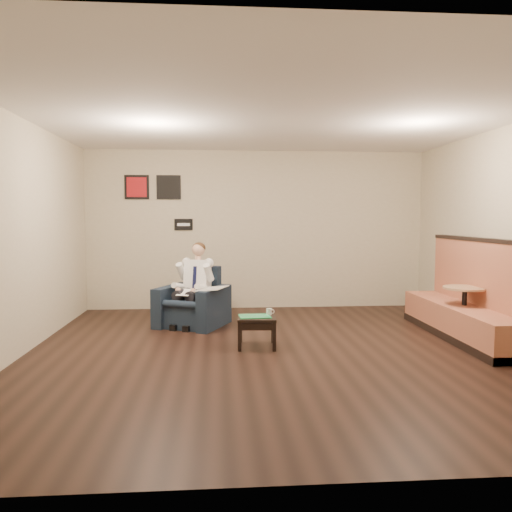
{
  "coord_description": "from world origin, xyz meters",
  "views": [
    {
      "loc": [
        -0.7,
        -5.88,
        1.62
      ],
      "look_at": [
        -0.15,
        1.2,
        1.07
      ],
      "focal_mm": 35.0,
      "sensor_mm": 36.0,
      "label": 1
    }
  ],
  "objects": [
    {
      "name": "cafe_table",
      "position": [
        2.6,
        0.51,
        0.35
      ],
      "size": [
        0.71,
        0.71,
        0.69
      ],
      "primitive_type": "cylinder",
      "rotation": [
        0.0,
        0.0,
        0.32
      ],
      "color": "tan",
      "rests_on": "ground"
    },
    {
      "name": "banquette",
      "position": [
        2.59,
        0.52,
        0.66
      ],
      "size": [
        0.62,
        2.59,
        1.33
      ],
      "primitive_type": "cube",
      "color": "#AC5F42",
      "rests_on": "ground"
    },
    {
      "name": "coffee_mug",
      "position": [
        -0.05,
        0.35,
        0.43
      ],
      "size": [
        0.08,
        0.08,
        0.08
      ],
      "primitive_type": "cylinder",
      "rotation": [
        0.0,
        0.0,
        -0.07
      ],
      "color": "white",
      "rests_on": "side_table"
    },
    {
      "name": "green_folder",
      "position": [
        -0.24,
        0.25,
        0.39
      ],
      "size": [
        0.41,
        0.3,
        0.01
      ],
      "primitive_type": "cube",
      "rotation": [
        0.0,
        0.0,
        0.07
      ],
      "color": "#23B35F",
      "rests_on": "side_table"
    },
    {
      "name": "seating_sign",
      "position": [
        -1.3,
        2.98,
        1.5
      ],
      "size": [
        0.32,
        0.02,
        0.2
      ],
      "primitive_type": "cube",
      "color": "black",
      "rests_on": "wall_back"
    },
    {
      "name": "side_table",
      "position": [
        -0.22,
        0.26,
        0.19
      ],
      "size": [
        0.51,
        0.51,
        0.39
      ],
      "primitive_type": "cube",
      "rotation": [
        0.0,
        0.0,
        -0.07
      ],
      "color": "black",
      "rests_on": "ground"
    },
    {
      "name": "wall_front",
      "position": [
        0.0,
        -3.0,
        1.4
      ],
      "size": [
        6.0,
        0.02,
        2.8
      ],
      "primitive_type": "cube",
      "color": "beige",
      "rests_on": "ground"
    },
    {
      "name": "wall_back",
      "position": [
        0.0,
        3.0,
        1.4
      ],
      "size": [
        6.0,
        0.02,
        2.8
      ],
      "primitive_type": "cube",
      "color": "beige",
      "rests_on": "ground"
    },
    {
      "name": "art_print_right",
      "position": [
        -1.55,
        2.98,
        2.15
      ],
      "size": [
        0.42,
        0.03,
        0.42
      ],
      "primitive_type": "cube",
      "color": "black",
      "rests_on": "wall_back"
    },
    {
      "name": "art_print_left",
      "position": [
        -2.1,
        2.98,
        2.15
      ],
      "size": [
        0.42,
        0.03,
        0.42
      ],
      "primitive_type": "cube",
      "color": "#B4161C",
      "rests_on": "wall_back"
    },
    {
      "name": "wall_left",
      "position": [
        -3.0,
        0.0,
        1.4
      ],
      "size": [
        0.02,
        6.0,
        2.8
      ],
      "primitive_type": "cube",
      "color": "beige",
      "rests_on": "ground"
    },
    {
      "name": "smartphone",
      "position": [
        -0.16,
        0.4,
        0.39
      ],
      "size": [
        0.13,
        0.09,
        0.01
      ],
      "primitive_type": "cube",
      "rotation": [
        0.0,
        0.0,
        -0.25
      ],
      "color": "black",
      "rests_on": "side_table"
    },
    {
      "name": "armchair",
      "position": [
        -1.09,
        1.57,
        0.44
      ],
      "size": [
        1.19,
        1.19,
        0.87
      ],
      "primitive_type": "cube",
      "rotation": [
        0.0,
        0.0,
        -0.43
      ],
      "color": "black",
      "rests_on": "ground"
    },
    {
      "name": "seated_man",
      "position": [
        -1.13,
        1.46,
        0.6
      ],
      "size": [
        0.87,
        1.01,
        1.19
      ],
      "primitive_type": null,
      "rotation": [
        0.0,
        0.0,
        -0.43
      ],
      "color": "white",
      "rests_on": "armchair"
    },
    {
      "name": "newspaper",
      "position": [
        -0.79,
        1.33,
        0.59
      ],
      "size": [
        0.52,
        0.58,
        0.01
      ],
      "primitive_type": "cube",
      "rotation": [
        0.0,
        0.0,
        -0.37
      ],
      "color": "silver",
      "rests_on": "armchair"
    },
    {
      "name": "ground",
      "position": [
        0.0,
        0.0,
        0.0
      ],
      "size": [
        6.0,
        6.0,
        0.0
      ],
      "primitive_type": "plane",
      "color": "black",
      "rests_on": "ground"
    },
    {
      "name": "ceiling",
      "position": [
        0.0,
        0.0,
        2.8
      ],
      "size": [
        6.0,
        6.0,
        0.02
      ],
      "primitive_type": "cube",
      "color": "white",
      "rests_on": "wall_back"
    },
    {
      "name": "lap_papers",
      "position": [
        -1.17,
        1.38,
        0.53
      ],
      "size": [
        0.29,
        0.34,
        0.01
      ],
      "primitive_type": "cube",
      "rotation": [
        0.0,
        0.0,
        -0.36
      ],
      "color": "white",
      "rests_on": "seated_man"
    }
  ]
}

